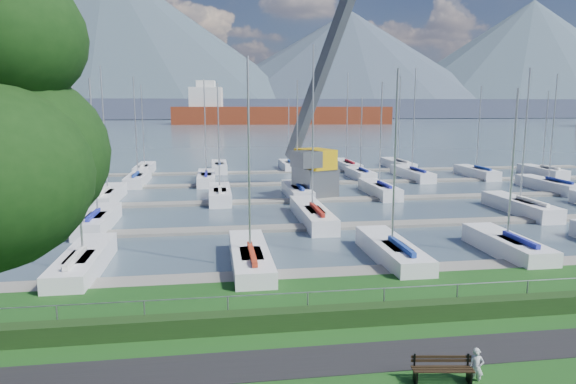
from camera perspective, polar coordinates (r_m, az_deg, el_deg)
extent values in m
cube|color=black|center=(17.71, 7.37, -17.85)|extent=(160.00, 2.00, 0.04)
cube|color=#455665|center=(278.27, -7.46, 7.78)|extent=(800.00, 540.00, 0.20)
cube|color=#193212|center=(19.84, 5.32, -13.59)|extent=(80.00, 0.70, 0.70)
cylinder|color=gray|center=(19.88, 5.09, -10.90)|extent=(80.00, 0.04, 0.04)
cube|color=#41485F|center=(348.14, -7.67, 9.18)|extent=(900.00, 80.00, 12.00)
cone|color=#3A4A55|center=(427.74, -19.16, 15.73)|extent=(340.00, 340.00, 115.00)
cone|color=#3D4959|center=(444.45, 6.85, 13.99)|extent=(300.00, 300.00, 85.00)
cone|color=#425361|center=(523.99, 25.34, 13.30)|extent=(320.00, 320.00, 100.00)
cube|color=slate|center=(25.89, 1.94, -9.26)|extent=(90.00, 1.60, 0.25)
cube|color=slate|center=(35.39, -0.94, -4.07)|extent=(90.00, 1.60, 0.25)
cube|color=slate|center=(45.11, -2.57, -1.09)|extent=(90.00, 1.60, 0.25)
cube|color=slate|center=(54.92, -3.61, 0.83)|extent=(90.00, 1.60, 0.25)
cube|color=slate|center=(64.80, -4.34, 2.16)|extent=(90.00, 1.60, 0.25)
cube|color=black|center=(16.59, 13.97, -19.25)|extent=(0.12, 0.40, 0.45)
cube|color=black|center=(16.54, 13.87, -17.67)|extent=(0.06, 0.06, 0.40)
cube|color=black|center=(17.03, 19.49, -18.73)|extent=(0.12, 0.40, 0.45)
cube|color=black|center=(16.98, 19.36, -17.19)|extent=(0.06, 0.06, 0.40)
cube|color=black|center=(16.56, 16.97, -18.57)|extent=(1.80, 0.35, 0.04)
cube|color=black|center=(16.68, 16.81, -18.33)|extent=(1.80, 0.35, 0.04)
cube|color=black|center=(16.81, 16.66, -18.10)|extent=(1.80, 0.35, 0.04)
cube|color=black|center=(16.78, 16.63, -17.50)|extent=(1.79, 0.29, 0.08)
cube|color=black|center=(16.72, 16.65, -17.14)|extent=(1.79, 0.29, 0.08)
imported|color=#B5B6BD|center=(17.05, 20.22, -17.37)|extent=(0.50, 0.42, 1.17)
sphere|color=black|center=(12.92, -29.11, 3.67)|extent=(4.57, 4.57, 4.57)
cube|color=#5A5E62|center=(47.39, 3.03, 1.17)|extent=(4.16, 4.16, 2.60)
cube|color=#C7980B|center=(47.13, 3.05, 3.69)|extent=(3.68, 4.13, 1.80)
cube|color=#54575C|center=(51.82, 4.15, 14.18)|extent=(6.79, 10.04, 19.89)
cube|color=#55585C|center=(44.93, 2.05, 3.67)|extent=(2.68, 2.79, 1.40)
cube|color=maroon|center=(236.06, -0.67, 8.25)|extent=(98.52, 26.05, 10.00)
cube|color=silver|center=(236.76, -9.07, 9.95)|extent=(15.12, 15.12, 12.00)
cube|color=silver|center=(236.92, -9.11, 11.64)|extent=(8.64, 8.64, 4.00)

